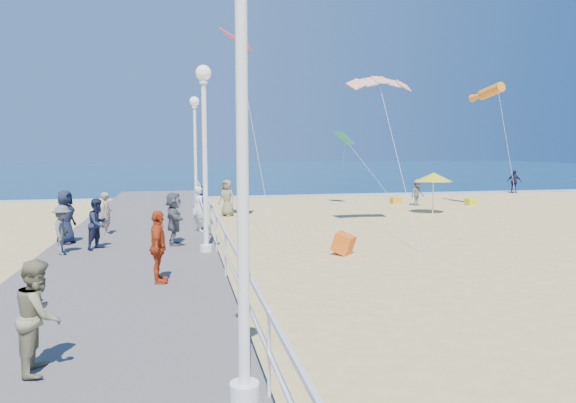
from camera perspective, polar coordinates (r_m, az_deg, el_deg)
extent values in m
plane|color=#D9BD71|center=(16.40, 10.10, -6.10)|extent=(160.00, 160.00, 0.00)
cube|color=#0D304F|center=(80.16, -7.57, 3.49)|extent=(160.00, 90.00, 0.05)
cube|color=silver|center=(36.03, -2.17, 0.59)|extent=(160.00, 1.20, 0.04)
cube|color=#68635E|center=(15.27, -17.18, -6.40)|extent=(5.00, 44.00, 0.40)
cube|color=white|center=(15.02, -7.98, -1.55)|extent=(0.05, 42.00, 0.06)
cube|color=white|center=(15.09, -7.95, -3.44)|extent=(0.05, 42.00, 0.04)
cylinder|color=white|center=(6.57, -4.86, -20.24)|extent=(0.36, 0.36, 0.20)
cylinder|color=white|center=(5.92, -5.06, 0.62)|extent=(0.14, 0.14, 4.70)
cylinder|color=white|center=(15.15, -9.06, -5.14)|extent=(0.36, 0.36, 0.20)
cylinder|color=white|center=(14.88, -9.21, 3.77)|extent=(0.14, 0.14, 4.70)
sphere|color=white|center=(15.02, -9.38, 13.92)|extent=(0.44, 0.44, 0.44)
cylinder|color=white|center=(24.04, -10.14, -1.06)|extent=(0.36, 0.36, 0.20)
cylinder|color=white|center=(23.87, -10.24, 4.55)|extent=(0.14, 0.14, 4.70)
sphere|color=white|center=(23.96, -10.36, 10.90)|extent=(0.44, 0.44, 0.44)
imported|color=silver|center=(18.74, -9.82, -0.80)|extent=(0.58, 0.70, 1.64)
imported|color=blue|center=(18.85, -9.41, 0.61)|extent=(0.44, 0.49, 0.83)
imported|color=gray|center=(7.79, -25.95, -11.31)|extent=(0.62, 0.78, 1.53)
imported|color=#59595E|center=(15.82, -23.77, -2.90)|extent=(0.54, 0.92, 1.40)
imported|color=#B73816|center=(11.77, -14.22, -4.92)|extent=(0.43, 0.97, 1.63)
imported|color=#171E33|center=(17.51, -23.50, -1.60)|extent=(0.75, 0.95, 1.69)
imported|color=#57585C|center=(16.29, -12.56, -1.87)|extent=(0.57, 1.55, 1.64)
imported|color=gray|center=(18.86, -19.50, -1.26)|extent=(0.41, 0.57, 1.48)
imported|color=#192038|center=(16.26, -20.35, -2.33)|extent=(0.89, 0.93, 1.52)
imported|color=#535358|center=(31.26, 14.19, 0.99)|extent=(1.16, 0.94, 1.57)
imported|color=#1B1733|center=(42.36, 23.85, 2.03)|extent=(0.97, 1.05, 1.73)
imported|color=#7D7B56|center=(25.82, -6.80, 0.40)|extent=(1.06, 1.02, 1.83)
cube|color=red|center=(16.52, 6.18, -4.89)|extent=(0.90, 0.88, 0.74)
cylinder|color=white|center=(27.61, 15.82, 0.54)|extent=(0.05, 0.05, 1.80)
cone|color=gold|center=(27.53, 15.88, 2.64)|extent=(1.90, 1.90, 0.45)
cube|color=yellow|center=(32.49, 19.67, -0.04)|extent=(0.55, 0.55, 0.40)
cube|color=gold|center=(32.06, 11.87, 0.11)|extent=(0.55, 0.55, 0.40)
cylinder|color=orange|center=(31.21, 21.65, 11.33)|extent=(1.00, 2.65, 1.07)
cube|color=#FF5D64|center=(23.00, -5.72, 17.44)|extent=(1.58, 1.72, 0.77)
cube|color=#22A167|center=(30.91, 6.22, 7.04)|extent=(1.03, 1.22, 0.70)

